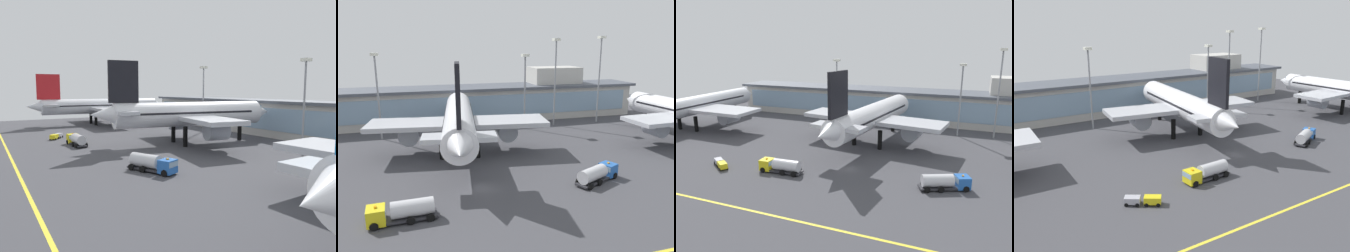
# 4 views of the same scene
# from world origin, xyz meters

# --- Properties ---
(ground_plane) EXTENTS (180.00, 180.00, 0.00)m
(ground_plane) POSITION_xyz_m (0.00, 0.00, 0.00)
(ground_plane) COLOR #424247
(taxiway_centreline_stripe) EXTENTS (144.00, 0.50, 0.01)m
(taxiway_centreline_stripe) POSITION_xyz_m (0.00, -22.00, 0.01)
(taxiway_centreline_stripe) COLOR yellow
(taxiway_centreline_stripe) RESTS_ON ground
(terminal_building) EXTENTS (122.35, 14.00, 15.75)m
(terminal_building) POSITION_xyz_m (2.09, 49.90, 5.78)
(terminal_building) COLOR beige
(terminal_building) RESTS_ON ground
(airliner_near_left) EXTENTS (41.96, 54.97, 19.20)m
(airliner_near_left) POSITION_xyz_m (-57.02, 14.77, 7.02)
(airliner_near_left) COLOR black
(airliner_near_left) RESTS_ON ground
(airliner_near_right) EXTENTS (38.12, 49.41, 20.28)m
(airliner_near_right) POSITION_xyz_m (-0.79, 18.81, 7.43)
(airliner_near_right) COLOR black
(airliner_near_right) RESTS_ON ground
(fuel_tanker_truck) EXTENTS (9.14, 3.26, 2.90)m
(fuel_tanker_truck) POSITION_xyz_m (-12.59, -6.76, 1.51)
(fuel_tanker_truck) COLOR black
(fuel_tanker_truck) RESTS_ON ground
(baggage_tug_near) EXTENTS (5.48, 4.45, 1.40)m
(baggage_tug_near) POSITION_xyz_m (-26.01, -8.85, 0.79)
(baggage_tug_near) COLOR black
(baggage_tug_near) RESTS_ON ground
(service_truck_far) EXTENTS (9.25, 5.97, 2.90)m
(service_truck_far) POSITION_xyz_m (19.81, -2.44, 1.51)
(service_truck_far) COLOR black
(service_truck_far) RESTS_ON ground
(apron_light_mast_west) EXTENTS (1.80, 1.80, 24.61)m
(apron_light_mast_west) POSITION_xyz_m (29.38, 36.95, 16.00)
(apron_light_mast_west) COLOR gray
(apron_light_mast_west) RESTS_ON ground
(apron_light_mast_centre) EXTENTS (1.80, 1.80, 21.05)m
(apron_light_mast_centre) POSITION_xyz_m (-17.81, 35.63, 14.02)
(apron_light_mast_centre) COLOR gray
(apron_light_mast_centre) RESTS_ON ground
(apron_light_mast_far_east) EXTENTS (1.80, 1.80, 20.51)m
(apron_light_mast_far_east) POSITION_xyz_m (19.80, 35.51, 13.72)
(apron_light_mast_far_east) COLOR gray
(apron_light_mast_far_east) RESTS_ON ground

